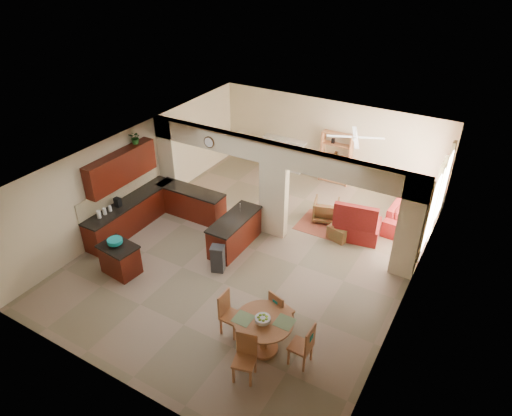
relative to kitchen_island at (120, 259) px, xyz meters
The scene contains 39 objects.
floor 3.57m from the kitchen_island, 45.14° to the left, with size 10.00×10.00×0.00m, color #86715D.
ceiling 4.28m from the kitchen_island, 45.14° to the left, with size 10.00×10.00×0.00m, color white.
wall_back 7.98m from the kitchen_island, 71.58° to the left, with size 8.00×8.00×0.00m, color beige.
wall_front 3.66m from the kitchen_island, 44.79° to the right, with size 8.00×8.00×0.00m, color beige.
wall_left 3.09m from the kitchen_island, 120.76° to the left, with size 10.00×10.00×0.00m, color beige.
wall_right 7.04m from the kitchen_island, 21.15° to the left, with size 10.00×10.00×0.00m, color beige.
partition_left_pier 3.84m from the kitchen_island, 108.80° to the left, with size 0.60×0.25×2.80m, color beige.
partition_center_pier 4.37m from the kitchen_island, 54.55° to the left, with size 0.80×0.25×2.20m, color beige.
partition_right_pier 7.20m from the kitchen_island, 29.54° to the left, with size 0.60×0.25×2.80m, color beige.
partition_header 4.79m from the kitchen_island, 54.55° to the left, with size 8.00×0.25×0.60m, color beige.
kitchen_counter 2.39m from the kitchen_island, 108.47° to the left, with size 2.52×3.29×1.48m.
upper_cabinets 2.64m from the kitchen_island, 127.51° to the left, with size 0.35×2.40×0.90m, color #421607.
peninsula 3.07m from the kitchen_island, 51.62° to the left, with size 0.70×1.85×0.91m.
wall_clock 3.97m from the kitchen_island, 81.50° to the left, with size 0.34×0.34×0.03m, color #4F341A.
rug 5.93m from the kitchen_island, 51.26° to the left, with size 1.60×1.30×0.01m, color #964A36.
fireplace 7.41m from the kitchen_island, 82.99° to the left, with size 1.60×0.35×1.20m.
shelving_unit 7.89m from the kitchen_island, 68.75° to the left, with size 1.00×0.32×1.80m, color #A26537.
window_a 8.11m from the kitchen_island, 36.65° to the left, with size 0.02×0.90×1.90m, color white.
window_b 9.22m from the kitchen_island, 45.19° to the left, with size 0.02×0.90×1.90m, color white.
glazed_door 8.63m from the kitchen_island, 41.19° to the left, with size 0.02×0.70×2.10m, color white.
drape_a_left 7.73m from the kitchen_island, 33.24° to the left, with size 0.10×0.28×2.30m, color #45271B.
drape_a_right 8.45m from the kitchen_island, 40.09° to the left, with size 0.10×0.28×2.30m, color #45271B.
drape_b_left 8.77m from the kitchen_island, 42.60° to the left, with size 0.10×0.28×2.30m, color #45271B.
drape_b_right 9.62m from the kitchen_island, 47.88° to the left, with size 0.10×0.28×2.30m, color #45271B.
ceiling_fan 7.15m from the kitchen_island, 54.03° to the left, with size 1.00×1.00×0.10m, color white.
kitchen_island is the anchor object (origin of this frame).
teal_bowl 0.50m from the kitchen_island, behind, with size 0.38×0.38×0.18m, color teal.
trash_can 2.47m from the kitchen_island, 31.65° to the left, with size 0.32×0.27×0.68m, color #2B2B2D.
dining_table 4.40m from the kitchen_island, ahead, with size 1.21×1.21×0.82m.
fruit_bowl 4.44m from the kitchen_island, ahead, with size 0.31×0.31×0.17m, color #7AAC25.
sofa 8.42m from the kitchen_island, 46.44° to the left, with size 0.99×2.54×0.74m, color maroon.
chaise 6.56m from the kitchen_island, 44.56° to the left, with size 1.20×0.98×0.48m, color maroon.
armchair 6.07m from the kitchen_island, 54.21° to the left, with size 0.72×0.74×0.67m, color maroon.
ottoman 6.03m from the kitchen_island, 44.69° to the left, with size 0.56×0.56×0.41m, color maroon.
plant 3.48m from the kitchen_island, 118.72° to the left, with size 0.34×0.29×0.37m, color #164E14.
chair_north 4.39m from the kitchen_island, ahead, with size 0.53×0.53×1.02m.
chair_east 5.27m from the kitchen_island, ahead, with size 0.44×0.43×1.02m.
chair_south 4.52m from the kitchen_island, 14.18° to the right, with size 0.51×0.51×1.02m.
chair_west 3.48m from the kitchen_island, ahead, with size 0.44×0.43×1.02m.
Camera 1 is at (5.06, -8.71, 7.53)m, focal length 32.00 mm.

